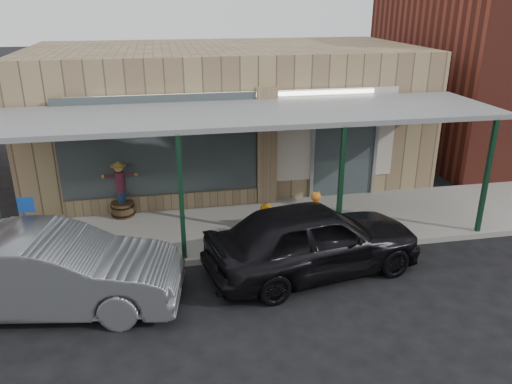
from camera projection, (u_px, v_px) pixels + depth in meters
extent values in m
plane|color=black|center=(285.00, 309.00, 9.64)|extent=(120.00, 120.00, 0.00)
cube|color=gray|center=(252.00, 227.00, 12.90)|extent=(40.00, 3.20, 0.15)
cube|color=#9D8860|center=(226.00, 112.00, 16.38)|extent=(12.00, 6.00, 4.20)
cube|color=#445053|center=(160.00, 148.00, 13.18)|extent=(5.20, 0.06, 2.80)
cube|color=#445053|center=(344.00, 151.00, 14.36)|extent=(1.80, 0.06, 2.80)
cube|color=#9D8860|center=(266.00, 149.00, 13.81)|extent=(0.55, 0.30, 3.40)
cube|color=#9D8860|center=(164.00, 202.00, 13.79)|extent=(5.20, 0.30, 0.50)
cube|color=beige|center=(241.00, 139.00, 13.64)|extent=(9.00, 0.02, 2.60)
cube|color=white|center=(241.00, 95.00, 13.18)|extent=(7.50, 0.03, 0.10)
cube|color=slate|center=(251.00, 113.00, 11.82)|extent=(12.00, 3.00, 0.12)
cube|color=#11331F|center=(181.00, 200.00, 10.72)|extent=(0.10, 0.10, 2.95)
cube|color=#11331F|center=(340.00, 189.00, 11.36)|extent=(0.10, 0.10, 2.95)
cube|color=#11331F|center=(486.00, 178.00, 12.01)|extent=(0.10, 0.10, 2.95)
cylinder|color=#513920|center=(123.00, 209.00, 13.32)|extent=(0.63, 0.63, 0.40)
cylinder|color=navy|center=(122.00, 197.00, 13.19)|extent=(0.23, 0.23, 0.30)
cylinder|color=maroon|center=(120.00, 182.00, 13.04)|extent=(0.25, 0.25, 0.55)
sphere|color=#D4B451|center=(119.00, 168.00, 12.90)|extent=(0.22, 0.22, 0.22)
cone|color=#D4B451|center=(118.00, 163.00, 12.85)|extent=(0.36, 0.36, 0.14)
cylinder|color=#513920|center=(266.00, 221.00, 12.55)|extent=(0.77, 0.77, 0.41)
ellipsoid|color=orange|center=(266.00, 209.00, 12.42)|extent=(0.33, 0.33, 0.27)
cylinder|color=#4C471E|center=(266.00, 203.00, 12.37)|extent=(0.04, 0.04, 0.06)
cylinder|color=gray|center=(32.00, 239.00, 10.67)|extent=(0.04, 0.04, 1.27)
cube|color=#1745AD|center=(26.00, 205.00, 10.37)|extent=(0.33, 0.03, 0.33)
imported|color=black|center=(314.00, 239.00, 10.66)|extent=(4.97, 2.74, 1.60)
ellipsoid|color=orange|center=(316.00, 209.00, 11.37)|extent=(0.31, 0.26, 0.40)
sphere|color=orange|center=(316.00, 197.00, 11.31)|extent=(0.23, 0.23, 0.23)
cylinder|color=#1F7F1C|center=(316.00, 202.00, 11.31)|extent=(0.16, 0.16, 0.02)
imported|color=#5A5D61|center=(51.00, 271.00, 9.40)|extent=(5.04, 2.42, 1.59)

